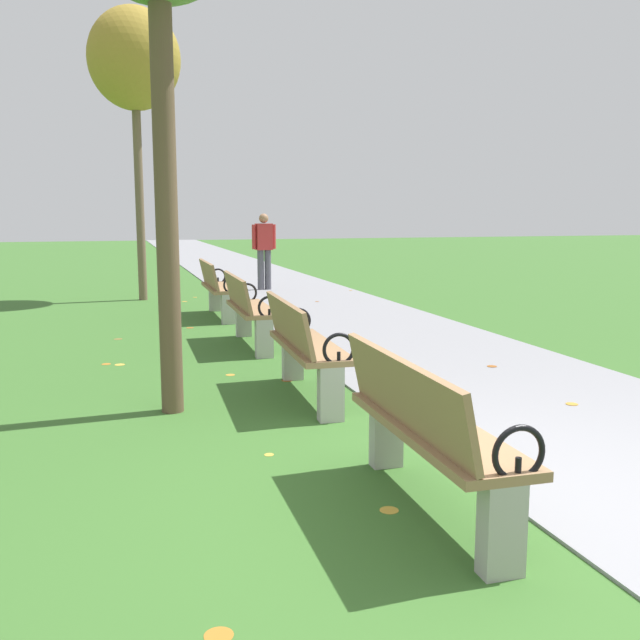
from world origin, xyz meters
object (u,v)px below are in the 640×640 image
at_px(park_bench_2, 304,346).
at_px(tree_2, 134,61).
at_px(pedestrian_walking, 264,247).
at_px(park_bench_3, 249,308).
at_px(park_bench_1, 426,429).
at_px(park_bench_4, 218,287).

distance_m(park_bench_2, tree_2, 8.87).
bearing_deg(park_bench_2, pedestrian_walking, 80.09).
bearing_deg(park_bench_2, tree_2, 97.54).
xyz_separation_m(park_bench_2, pedestrian_walking, (1.55, 8.85, 0.44)).
bearing_deg(park_bench_3, park_bench_1, -90.00).
bearing_deg(tree_2, park_bench_1, -84.29).
height_order(park_bench_1, pedestrian_walking, pedestrian_walking).
bearing_deg(park_bench_1, tree_2, 95.71).
distance_m(park_bench_3, tree_2, 6.66).
bearing_deg(tree_2, park_bench_3, -78.82).
distance_m(park_bench_4, tree_2, 4.86).
bearing_deg(park_bench_3, park_bench_4, 90.00).
distance_m(park_bench_3, park_bench_4, 2.59).
relative_size(park_bench_4, tree_2, 0.30).
xyz_separation_m(park_bench_3, tree_2, (-1.04, 5.28, 3.92)).
bearing_deg(pedestrian_walking, park_bench_2, -99.91).
distance_m(park_bench_1, tree_2, 11.20).
bearing_deg(tree_2, pedestrian_walking, 20.33).
relative_size(tree_2, pedestrian_walking, 3.32).
bearing_deg(park_bench_2, park_bench_4, 90.00).
distance_m(park_bench_1, park_bench_4, 7.76).
relative_size(park_bench_1, park_bench_3, 1.00).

